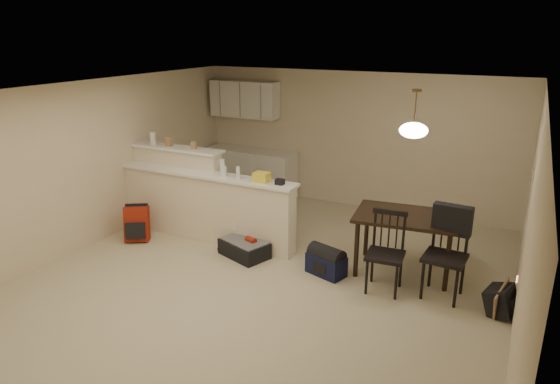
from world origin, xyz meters
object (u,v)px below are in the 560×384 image
Objects in this scene: dining_table at (406,222)px; suitcase at (244,249)px; dining_chair_near at (385,253)px; black_daypack at (501,301)px; pendant_lamp at (414,130)px; red_backpack at (137,224)px; navy_duffel at (326,265)px; dining_chair_far at (445,255)px.

suitcase is at bearing -172.60° from dining_table.
dining_chair_near is 1.43m from black_daypack.
pendant_lamp is 0.60× the size of dining_chair_near.
red_backpack is (-1.82, -0.25, 0.16)m from suitcase.
dining_chair_near reaches higher than navy_duffel.
dining_table is at bearing 81.41° from black_daypack.
dining_table is 2.04× the size of suitcase.
suitcase is (-2.11, 0.08, -0.40)m from dining_chair_near.
dining_chair_near is (-0.09, -0.63, -0.22)m from dining_table.
navy_duffel is at bearing 19.39° from suitcase.
dining_chair_far reaches higher than navy_duffel.
red_backpack is at bearing -152.84° from suitcase.
dining_table is at bearing 76.62° from dining_chair_near.
red_backpack is (-4.03, -0.80, -0.46)m from dining_table.
pendant_lamp is (0.00, -0.00, 1.25)m from dining_table.
pendant_lamp reaches higher than navy_duffel.
pendant_lamp reaches higher than dining_chair_near.
red_backpack is at bearing -168.78° from pendant_lamp.
dining_chair_near reaches higher than suitcase.
dining_chair_near is at bearing 11.55° from navy_duffel.
pendant_lamp is at bearing 76.62° from dining_chair_near.
dining_table is at bearing 48.48° from navy_duffel.
dining_table reaches higher than black_daypack.
suitcase is (-2.21, -0.55, -0.62)m from dining_table.
pendant_lamp reaches higher than black_daypack.
pendant_lamp is 2.13m from navy_duffel.
pendant_lamp is 1.18× the size of navy_duffel.
dining_table is at bearing 146.61° from dining_chair_far.
pendant_lamp is at bearing 146.61° from dining_chair_far.
pendant_lamp is at bearing 81.41° from black_daypack.
dining_table is 1.38× the size of dining_chair_near.
dining_table is 4.13m from red_backpack.
dining_chair_near is at bearing -161.86° from dining_chair_far.
dining_chair_far is at bearing -26.55° from red_backpack.
pendant_lamp is at bearing -19.57° from red_backpack.
dining_chair_far reaches higher than suitcase.
dining_chair_near is 1.99× the size of navy_duffel.
dining_chair_near is 2.15m from suitcase.
dining_chair_near reaches higher than black_daypack.
black_daypack is (3.49, 0.00, 0.04)m from suitcase.
black_daypack is at bearing 17.33° from navy_duffel.
pendant_lamp is 2.30m from black_daypack.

